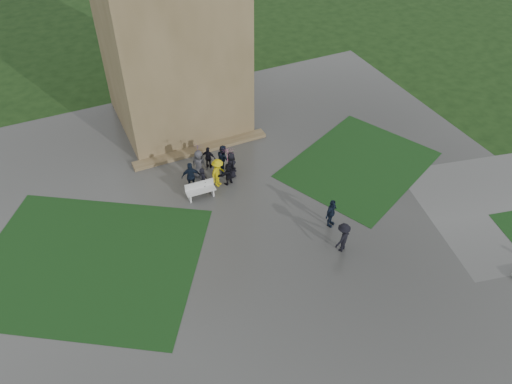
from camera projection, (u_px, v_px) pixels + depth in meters
name	position (u px, v px, depth m)	size (l,w,h in m)	color
ground	(273.00, 263.00, 25.32)	(120.00, 120.00, 0.00)	black
plaza	(257.00, 237.00, 26.68)	(34.00, 34.00, 0.02)	#373735
lawn_inset_left	(89.00, 262.00, 25.34)	(11.00, 9.00, 0.01)	black
lawn_inset_right	(359.00, 165.00, 31.41)	(9.00, 7.00, 0.01)	black
tower_plinth	(201.00, 149.00, 32.48)	(9.00, 0.80, 0.22)	brown
bench	(200.00, 190.00, 28.80)	(1.74, 0.59, 1.00)	silver
visitor_cluster	(212.00, 166.00, 29.44)	(3.53, 2.94, 2.57)	black
pedestrian_mid	(331.00, 213.00, 26.79)	(1.04, 0.59, 1.77)	black
pedestrian_near	(343.00, 237.00, 25.42)	(1.15, 0.59, 1.78)	black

